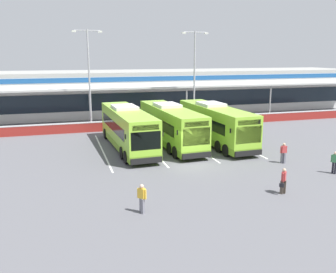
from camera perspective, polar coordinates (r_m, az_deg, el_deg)
name	(u,v)px	position (r m, az deg, el deg)	size (l,w,h in m)	color
ground_plane	(193,164)	(28.66, 3.89, -4.25)	(200.00, 200.00, 0.00)	#56565B
terminal_building	(129,92)	(53.73, -6.11, 6.93)	(70.00, 13.00, 6.00)	silver
red_barrier_wall	(149,124)	(42.04, -2.95, 2.00)	(60.00, 0.40, 1.10)	maroon
coach_bus_leftmost	(128,129)	(32.96, -6.32, 1.15)	(3.38, 12.26, 3.78)	#8CC633
coach_bus_left_centre	(171,126)	(34.17, 0.40, 1.64)	(3.38, 12.26, 3.78)	#8CC633
coach_bus_centre	(215,125)	(35.12, 7.30, 1.84)	(3.38, 12.26, 3.78)	#8CC633
bay_stripe_far_west	(103,151)	(32.93, -10.15, -2.17)	(0.14, 13.00, 0.01)	silver
bay_stripe_west	(149,147)	(33.61, -3.02, -1.68)	(0.14, 13.00, 0.01)	silver
bay_stripe_mid_west	(192,144)	(34.79, 3.72, -1.19)	(0.14, 13.00, 0.01)	silver
bay_stripe_centre	(232,141)	(36.42, 9.94, -0.73)	(0.14, 13.00, 0.01)	silver
pedestrian_with_handbag	(283,180)	(23.43, 17.52, -6.53)	(0.59, 0.54, 1.62)	#4C4238
pedestrian_in_dark_coat	(284,152)	(29.90, 17.53, -2.36)	(0.54, 0.32, 1.62)	slate
pedestrian_child	(335,162)	(28.62, 24.50, -3.59)	(0.46, 0.43, 1.62)	black
pedestrian_near_bin	(142,198)	(19.82, -4.08, -9.45)	(0.44, 0.45, 1.62)	slate
lamp_post_west	(89,73)	(42.34, -12.18, 9.64)	(3.24, 0.28, 11.00)	#9E9EA3
lamp_post_centre	(194,72)	(44.71, 4.14, 10.03)	(3.24, 0.28, 11.00)	#9E9EA3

